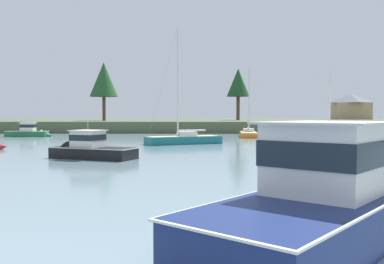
# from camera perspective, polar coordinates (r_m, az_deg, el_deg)

# --- Properties ---
(far_shore_bank) EXTENTS (211.74, 58.32, 2.05)m
(far_shore_bank) POSITION_cam_1_polar(r_m,az_deg,el_deg) (104.63, 3.72, 1.06)
(far_shore_bank) COLOR #4C563D
(far_shore_bank) RESTS_ON ground
(cruiser_green) EXTENTS (7.00, 2.08, 3.79)m
(cruiser_green) POSITION_cam_1_polar(r_m,az_deg,el_deg) (69.47, -20.48, -0.17)
(cruiser_green) COLOR #236B3D
(cruiser_green) RESTS_ON ground
(cruiser_navy) EXTENTS (9.20, 10.30, 5.73)m
(cruiser_navy) POSITION_cam_1_polar(r_m,az_deg,el_deg) (12.94, 18.84, -9.69)
(cruiser_navy) COLOR navy
(cruiser_navy) RESTS_ON ground
(cruiser_black) EXTENTS (7.88, 4.94, 3.79)m
(cruiser_black) POSITION_cam_1_polar(r_m,az_deg,el_deg) (34.24, -14.03, -2.60)
(cruiser_black) COLOR black
(cruiser_black) RESTS_ON ground
(sailboat_teal) EXTENTS (8.90, 5.94, 13.75)m
(sailboat_teal) POSITION_cam_1_polar(r_m,az_deg,el_deg) (48.91, -1.12, -1.28)
(sailboat_teal) COLOR #196B70
(sailboat_teal) RESTS_ON ground
(sailboat_orange) EXTENTS (2.95, 8.51, 10.99)m
(sailboat_orange) POSITION_cam_1_polar(r_m,az_deg,el_deg) (64.84, 7.48, -0.44)
(sailboat_orange) COLOR orange
(sailboat_orange) RESTS_ON ground
(cruiser_cream) EXTENTS (6.78, 3.30, 3.07)m
(cruiser_cream) POSITION_cam_1_polar(r_m,az_deg,el_deg) (72.36, 18.68, -0.12)
(cruiser_cream) COLOR beige
(cruiser_cream) RESTS_ON ground
(mooring_buoy_yellow) EXTENTS (0.37, 0.37, 0.43)m
(mooring_buoy_yellow) POSITION_cam_1_polar(r_m,az_deg,el_deg) (66.60, 20.13, -0.63)
(mooring_buoy_yellow) COLOR yellow
(mooring_buoy_yellow) RESTS_ON ground
(mooring_buoy_green) EXTENTS (0.37, 0.37, 0.42)m
(mooring_buoy_green) POSITION_cam_1_polar(r_m,az_deg,el_deg) (48.77, 14.55, -1.61)
(mooring_buoy_green) COLOR #1E8C47
(mooring_buoy_green) RESTS_ON ground
(shore_tree_far_left) EXTENTS (5.23, 5.23, 11.80)m
(shore_tree_far_left) POSITION_cam_1_polar(r_m,az_deg,el_deg) (99.90, 6.11, 6.45)
(shore_tree_far_left) COLOR brown
(shore_tree_far_left) RESTS_ON far_shore_bank
(shore_tree_inland_c) EXTENTS (5.81, 5.81, 12.09)m
(shore_tree_inland_c) POSITION_cam_1_polar(r_m,az_deg,el_deg) (92.00, -11.57, 6.76)
(shore_tree_inland_c) COLOR brown
(shore_tree_inland_c) RESTS_ON far_shore_bank
(cottage_hillside) EXTENTS (9.15, 7.94, 6.49)m
(cottage_hillside) POSITION_cam_1_polar(r_m,az_deg,el_deg) (120.38, 20.25, 3.18)
(cottage_hillside) COLOR tan
(cottage_hillside) RESTS_ON far_shore_bank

